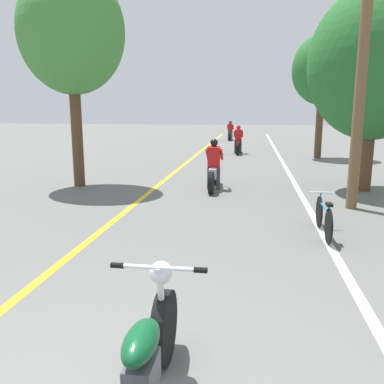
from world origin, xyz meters
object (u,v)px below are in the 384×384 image
Objects in this scene: roadside_tree_right_far at (323,70)px; bicycle_parked at (324,217)px; motorcycle_rider_mid at (238,143)px; motorcycle_rider_far at (230,133)px; roadside_tree_left at (71,33)px; utility_pole at (362,74)px; roadside_tree_right_near at (375,64)px; motorcycle_foreground at (143,365)px; motorcycle_rider_lead at (214,170)px.

bicycle_parked is (-1.74, -12.31, -3.64)m from roadside_tree_right_far.
motorcycle_rider_mid is 9.40m from motorcycle_rider_far.
roadside_tree_left is 8.53m from bicycle_parked.
motorcycle_rider_mid is at bearing -84.43° from motorcycle_rider_far.
utility_pole reaches higher than roadside_tree_right_near.
motorcycle_rider_mid is 13.87m from bicycle_parked.
roadside_tree_right_far is 17.89m from motorcycle_foreground.
motorcycle_rider_lead is 0.99× the size of motorcycle_rider_mid.
utility_pole is 2.72× the size of motorcycle_foreground.
roadside_tree_right_near is at bearing -67.47° from motorcycle_rider_mid.
roadside_tree_right_far reaches higher than motorcycle_rider_far.
roadside_tree_right_near is (0.85, 2.20, 0.42)m from utility_pole.
roadside_tree_left is 19.77m from motorcycle_rider_far.
roadside_tree_left reaches higher than bicycle_parked.
utility_pole is at bearing -111.14° from roadside_tree_right_near.
motorcycle_rider_mid reaches higher than motorcycle_rider_far.
utility_pole is at bearing 65.92° from bicycle_parked.
utility_pole is 2.80× the size of motorcycle_rider_lead.
motorcycle_rider_mid is at bearing 159.52° from roadside_tree_right_far.
motorcycle_rider_lead is (-3.36, 1.86, -2.47)m from utility_pole.
utility_pole is 1.07× the size of roadside_tree_right_near.
roadside_tree_right_far is at bearing 45.71° from roadside_tree_left.
roadside_tree_right_far is at bearing -20.48° from motorcycle_rider_mid.
roadside_tree_left is at bearing 166.48° from utility_pole.
roadside_tree_right_far reaches higher than roadside_tree_right_near.
motorcycle_foreground is (-3.04, -7.02, -2.58)m from utility_pole.
roadside_tree_left is 2.79× the size of motorcycle_rider_far.
motorcycle_foreground is 18.53m from motorcycle_rider_mid.
roadside_tree_left is at bearing 116.25° from motorcycle_foreground.
bicycle_parked is at bearing -98.03° from roadside_tree_right_far.
motorcycle_rider_far is at bearing 100.65° from utility_pole.
roadside_tree_right_far is 12.22m from motorcycle_rider_far.
roadside_tree_right_far is 2.67× the size of motorcycle_rider_mid.
roadside_tree_right_far is 2.55× the size of motorcycle_rider_far.
roadside_tree_left is (-8.23, -0.43, 0.92)m from roadside_tree_right_near.
roadside_tree_right_far is at bearing 77.51° from motorcycle_foreground.
roadside_tree_left is at bearing -177.02° from roadside_tree_right_near.
motorcycle_foreground is 5.23m from bicycle_parked.
motorcycle_rider_lead reaches higher than motorcycle_foreground.
motorcycle_foreground is at bearing -87.94° from motorcycle_rider_lead.
roadside_tree_right_near reaches higher than bicycle_parked.
roadside_tree_right_far is at bearing 81.97° from bicycle_parked.
bicycle_parked is at bearing -114.08° from utility_pole.
motorcycle_rider_lead is (-4.21, -0.34, -2.88)m from roadside_tree_right_near.
roadside_tree_right_far is 11.65m from roadside_tree_left.
roadside_tree_right_far is 12.96m from bicycle_parked.
motorcycle_rider_far reaches higher than bicycle_parked.
roadside_tree_right_near is at bearing -89.26° from roadside_tree_right_far.
roadside_tree_right_far is at bearing 90.74° from roadside_tree_right_near.
motorcycle_rider_mid reaches higher than motorcycle_rider_lead.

